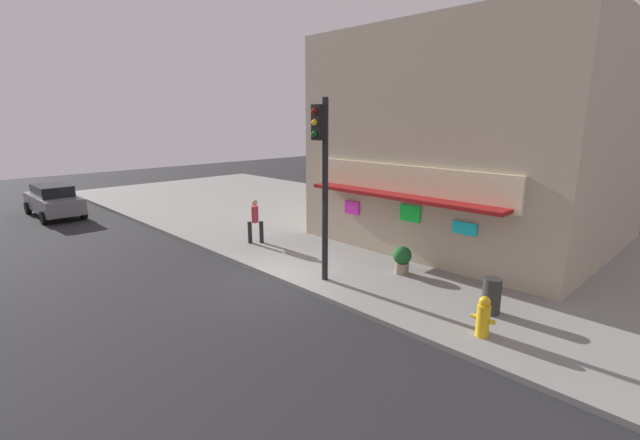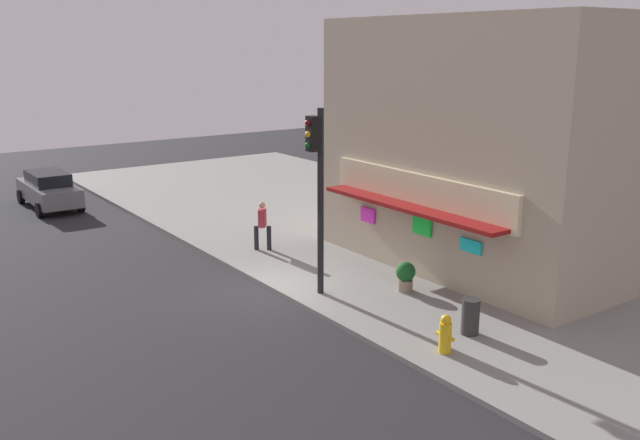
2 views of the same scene
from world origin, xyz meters
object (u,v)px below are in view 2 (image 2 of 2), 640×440
object	(u,v)px
pedestrian	(262,224)
potted_plant_by_doorway	(405,275)
trash_can	(470,317)
parked_car_grey	(49,189)
fire_hydrant	(445,334)
traffic_light	(317,178)

from	to	relation	value
pedestrian	potted_plant_by_doorway	xyz separation A→B (m)	(5.92, 1.24, -0.45)
trash_can	parked_car_grey	bearing A→B (deg)	-167.23
potted_plant_by_doorway	parked_car_grey	xyz separation A→B (m)	(-17.29, -5.40, 0.21)
trash_can	pedestrian	world-z (taller)	pedestrian
pedestrian	parked_car_grey	world-z (taller)	pedestrian
parked_car_grey	fire_hydrant	bearing A→B (deg)	9.20
fire_hydrant	trash_can	distance (m)	1.32
trash_can	potted_plant_by_doorway	bearing A→B (deg)	166.62
traffic_light	fire_hydrant	xyz separation A→B (m)	(4.87, 0.16, -2.91)
potted_plant_by_doorway	parked_car_grey	size ratio (longest dim) A/B	0.19
fire_hydrant	trash_can	world-z (taller)	fire_hydrant
fire_hydrant	parked_car_grey	distance (m)	21.14
trash_can	traffic_light	bearing A→B (deg)	-162.37
traffic_light	trash_can	size ratio (longest dim) A/B	5.83
traffic_light	trash_can	bearing A→B (deg)	17.63
traffic_light	parked_car_grey	world-z (taller)	traffic_light
pedestrian	traffic_light	bearing A→B (deg)	-11.51
fire_hydrant	traffic_light	bearing A→B (deg)	-178.10
fire_hydrant	parked_car_grey	xyz separation A→B (m)	(-20.87, -3.38, 0.24)
fire_hydrant	potted_plant_by_doorway	size ratio (longest dim) A/B	1.07
traffic_light	parked_car_grey	size ratio (longest dim) A/B	1.15
pedestrian	potted_plant_by_doorway	world-z (taller)	pedestrian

